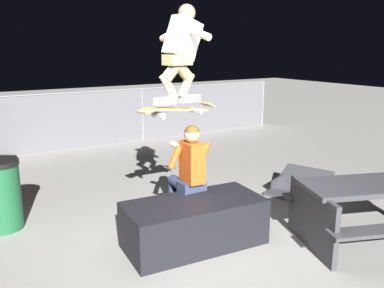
# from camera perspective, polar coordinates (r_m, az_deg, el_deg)

# --- Properties ---
(ground_plane) EXTENTS (40.00, 40.00, 0.00)m
(ground_plane) POSITION_cam_1_polar(r_m,az_deg,el_deg) (4.84, 0.19, -14.90)
(ground_plane) COLOR gray
(ledge_box_main) EXTENTS (1.69, 0.90, 0.55)m
(ledge_box_main) POSITION_cam_1_polar(r_m,az_deg,el_deg) (4.87, 0.32, -11.08)
(ledge_box_main) COLOR black
(ledge_box_main) RESTS_ON ground
(person_sitting_on_ledge) EXTENTS (0.60, 0.77, 1.39)m
(person_sitting_on_ledge) POSITION_cam_1_polar(r_m,az_deg,el_deg) (5.12, -0.57, -3.74)
(person_sitting_on_ledge) COLOR #2D3856
(person_sitting_on_ledge) RESTS_ON ground
(skateboard) EXTENTS (1.04, 0.33, 0.13)m
(skateboard) POSITION_cam_1_polar(r_m,az_deg,el_deg) (4.79, -2.02, 4.92)
(skateboard) COLOR #AD8451
(skater_airborne) EXTENTS (0.63, 0.89, 1.12)m
(skater_airborne) POSITION_cam_1_polar(r_m,az_deg,el_deg) (4.77, -1.54, 13.17)
(skater_airborne) COLOR white
(kicker_ramp) EXTENTS (1.16, 1.10, 0.44)m
(kicker_ramp) POSITION_cam_1_polar(r_m,az_deg,el_deg) (6.81, 14.93, -6.12)
(kicker_ramp) COLOR #38383D
(kicker_ramp) RESTS_ON ground
(picnic_table_back) EXTENTS (2.07, 1.86, 0.75)m
(picnic_table_back) POSITION_cam_1_polar(r_m,az_deg,el_deg) (5.32, 24.08, -7.57)
(picnic_table_back) COLOR #38383D
(picnic_table_back) RESTS_ON ground
(trash_bin) EXTENTS (0.51, 0.51, 0.92)m
(trash_bin) POSITION_cam_1_polar(r_m,az_deg,el_deg) (5.77, -25.33, -6.49)
(trash_bin) COLOR #19512D
(trash_bin) RESTS_ON ground
(fence_back) EXTENTS (12.05, 0.05, 1.32)m
(fence_back) POSITION_cam_1_polar(r_m,az_deg,el_deg) (9.64, -17.82, 3.29)
(fence_back) COLOR slate
(fence_back) RESTS_ON ground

